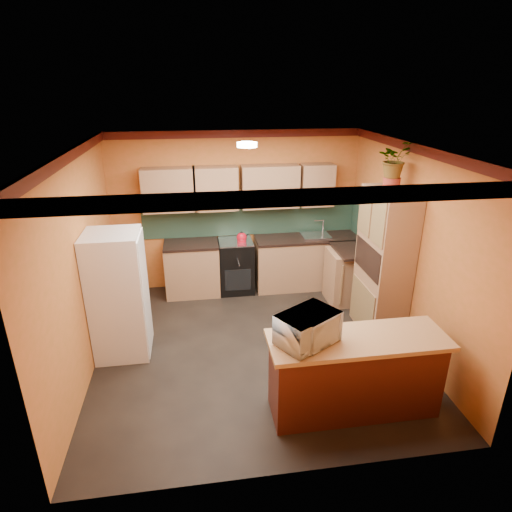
{
  "coord_description": "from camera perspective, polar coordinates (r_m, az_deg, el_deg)",
  "views": [
    {
      "loc": [
        -0.72,
        -4.97,
        3.4
      ],
      "look_at": [
        0.09,
        0.45,
        1.17
      ],
      "focal_mm": 30.0,
      "sensor_mm": 36.0,
      "label": 1
    }
  ],
  "objects": [
    {
      "name": "breakfast_bar",
      "position": [
        4.94,
        12.99,
        -15.37
      ],
      "size": [
        1.8,
        0.55,
        0.88
      ],
      "primitive_type": "cube",
      "color": "#531613",
      "rests_on": "ground"
    },
    {
      "name": "microwave",
      "position": [
        4.41,
        6.89,
        -9.54
      ],
      "size": [
        0.73,
        0.67,
        0.33
      ],
      "primitive_type": "imported",
      "rotation": [
        0.0,
        0.0,
        0.56
      ],
      "color": "white",
      "rests_on": "bar_top"
    },
    {
      "name": "fridge",
      "position": [
        5.82,
        -17.89,
        -5.01
      ],
      "size": [
        0.68,
        0.66,
        1.7
      ],
      "primitive_type": "cube",
      "color": "white",
      "rests_on": "ground"
    },
    {
      "name": "kettle",
      "position": [
        7.17,
        -1.93,
        2.57
      ],
      "size": [
        0.23,
        0.23,
        0.18
      ],
      "primitive_type": null,
      "rotation": [
        0.0,
        0.0,
        0.43
      ],
      "color": "red",
      "rests_on": "stove"
    },
    {
      "name": "fern_pot",
      "position": [
        5.92,
        17.61,
        9.22
      ],
      "size": [
        0.22,
        0.22,
        0.16
      ],
      "primitive_type": "cylinder",
      "color": "maroon",
      "rests_on": "pantry"
    },
    {
      "name": "countertop_back",
      "position": [
        7.33,
        2.12,
        2.17
      ],
      "size": [
        3.65,
        0.62,
        0.04
      ],
      "primitive_type": "cube",
      "color": "black",
      "rests_on": "base_cabinets_back"
    },
    {
      "name": "fern",
      "position": [
        5.87,
        17.97,
        12.21
      ],
      "size": [
        0.53,
        0.5,
        0.47
      ],
      "primitive_type": "imported",
      "rotation": [
        0.0,
        0.0,
        0.41
      ],
      "color": "tan",
      "rests_on": "fern_pot"
    },
    {
      "name": "pantry",
      "position": [
        6.21,
        16.61,
        -1.07
      ],
      "size": [
        0.48,
        0.9,
        2.1
      ],
      "primitive_type": "cube",
      "color": "tan",
      "rests_on": "ground"
    },
    {
      "name": "sink",
      "position": [
        7.49,
        7.97,
        2.7
      ],
      "size": [
        0.48,
        0.4,
        0.03
      ],
      "primitive_type": "cube",
      "color": "silver",
      "rests_on": "countertop_back"
    },
    {
      "name": "countertop_right",
      "position": [
        7.05,
        13.0,
        0.77
      ],
      "size": [
        0.62,
        0.8,
        0.04
      ],
      "primitive_type": "cube",
      "color": "black",
      "rests_on": "base_cabinets_right"
    },
    {
      "name": "base_cabinets_right",
      "position": [
        7.23,
        12.69,
        -2.62
      ],
      "size": [
        0.6,
        0.8,
        0.88
      ],
      "primitive_type": "cube",
      "color": "tan",
      "rests_on": "ground"
    },
    {
      "name": "room_shell",
      "position": [
        5.46,
        -0.5,
        8.23
      ],
      "size": [
        4.24,
        4.24,
        2.72
      ],
      "color": "black",
      "rests_on": "ground"
    },
    {
      "name": "stove",
      "position": [
        7.41,
        -2.69,
        -1.31
      ],
      "size": [
        0.58,
        0.58,
        0.91
      ],
      "primitive_type": "cube",
      "color": "black",
      "rests_on": "ground"
    },
    {
      "name": "bar_top",
      "position": [
        4.67,
        13.48,
        -10.83
      ],
      "size": [
        1.9,
        0.65,
        0.05
      ],
      "primitive_type": "cube",
      "color": "tan",
      "rests_on": "breakfast_bar"
    },
    {
      "name": "base_cabinets_back",
      "position": [
        7.5,
        2.07,
        -1.14
      ],
      "size": [
        3.65,
        0.6,
        0.88
      ],
      "primitive_type": "cube",
      "color": "tan",
      "rests_on": "ground"
    }
  ]
}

